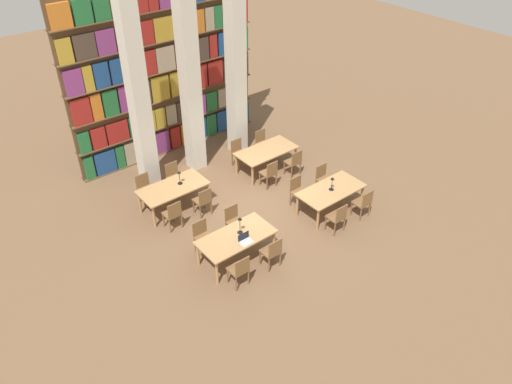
% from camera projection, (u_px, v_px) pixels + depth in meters
% --- Properties ---
extents(ground_plane, '(40.00, 40.00, 0.00)m').
position_uv_depth(ground_plane, '(253.00, 209.00, 14.24)').
color(ground_plane, brown).
extents(bookshelf_bank, '(6.43, 0.35, 5.50)m').
position_uv_depth(bookshelf_bank, '(166.00, 74.00, 15.47)').
color(bookshelf_bank, brown).
rests_on(bookshelf_bank, ground_plane).
extents(pillar_left, '(0.49, 0.49, 6.00)m').
position_uv_depth(pillar_left, '(137.00, 93.00, 13.52)').
color(pillar_left, beige).
rests_on(pillar_left, ground_plane).
extents(pillar_center, '(0.49, 0.49, 6.00)m').
position_uv_depth(pillar_center, '(190.00, 77.00, 14.36)').
color(pillar_center, beige).
rests_on(pillar_center, ground_plane).
extents(pillar_right, '(0.49, 0.49, 6.00)m').
position_uv_depth(pillar_right, '(236.00, 64.00, 15.20)').
color(pillar_right, beige).
rests_on(pillar_right, ground_plane).
extents(reading_table_0, '(1.90, 0.97, 0.73)m').
position_uv_depth(reading_table_0, '(236.00, 239.00, 12.18)').
color(reading_table_0, tan).
rests_on(reading_table_0, ground_plane).
extents(chair_0, '(0.42, 0.40, 0.90)m').
position_uv_depth(chair_0, '(239.00, 270.00, 11.54)').
color(chair_0, brown).
rests_on(chair_0, ground_plane).
extents(chair_1, '(0.42, 0.40, 0.90)m').
position_uv_depth(chair_1, '(203.00, 236.00, 12.52)').
color(chair_1, brown).
rests_on(chair_1, ground_plane).
extents(chair_2, '(0.42, 0.40, 0.90)m').
position_uv_depth(chair_2, '(272.00, 252.00, 12.04)').
color(chair_2, brown).
rests_on(chair_2, ground_plane).
extents(chair_3, '(0.42, 0.40, 0.90)m').
position_uv_depth(chair_3, '(234.00, 220.00, 13.02)').
color(chair_3, brown).
rests_on(chair_3, ground_plane).
extents(desk_lamp_0, '(0.14, 0.14, 0.48)m').
position_uv_depth(desk_lamp_0, '(240.00, 222.00, 12.05)').
color(desk_lamp_0, black).
rests_on(desk_lamp_0, reading_table_0).
extents(laptop, '(0.32, 0.22, 0.21)m').
position_uv_depth(laptop, '(245.00, 240.00, 11.96)').
color(laptop, silver).
rests_on(laptop, reading_table_0).
extents(reading_table_1, '(1.90, 0.97, 0.73)m').
position_uv_depth(reading_table_1, '(331.00, 192.00, 13.79)').
color(reading_table_1, tan).
rests_on(reading_table_1, ground_plane).
extents(chair_4, '(0.42, 0.40, 0.90)m').
position_uv_depth(chair_4, '(337.00, 217.00, 13.13)').
color(chair_4, brown).
rests_on(chair_4, ground_plane).
extents(chair_5, '(0.42, 0.40, 0.90)m').
position_uv_depth(chair_5, '(298.00, 191.00, 14.11)').
color(chair_5, brown).
rests_on(chair_5, ground_plane).
extents(chair_6, '(0.42, 0.40, 0.90)m').
position_uv_depth(chair_6, '(363.00, 203.00, 13.65)').
color(chair_6, brown).
rests_on(chair_6, ground_plane).
extents(chair_7, '(0.42, 0.40, 0.90)m').
position_uv_depth(chair_7, '(324.00, 178.00, 14.62)').
color(chair_7, brown).
rests_on(chair_7, ground_plane).
extents(desk_lamp_1, '(0.14, 0.14, 0.41)m').
position_uv_depth(desk_lamp_1, '(332.00, 181.00, 13.58)').
color(desk_lamp_1, black).
rests_on(desk_lamp_1, reading_table_1).
extents(reading_table_2, '(1.90, 0.97, 0.73)m').
position_uv_depth(reading_table_2, '(173.00, 189.00, 13.89)').
color(reading_table_2, tan).
rests_on(reading_table_2, ground_plane).
extents(chair_8, '(0.42, 0.40, 0.90)m').
position_uv_depth(chair_8, '(173.00, 214.00, 13.25)').
color(chair_8, brown).
rests_on(chair_8, ground_plane).
extents(chair_9, '(0.42, 0.40, 0.90)m').
position_uv_depth(chair_9, '(145.00, 188.00, 14.22)').
color(chair_9, brown).
rests_on(chair_9, ground_plane).
extents(chair_10, '(0.42, 0.40, 0.90)m').
position_uv_depth(chair_10, '(203.00, 200.00, 13.74)').
color(chair_10, brown).
rests_on(chair_10, ground_plane).
extents(chair_11, '(0.42, 0.40, 0.90)m').
position_uv_depth(chair_11, '(174.00, 176.00, 14.71)').
color(chair_11, brown).
rests_on(chair_11, ground_plane).
extents(desk_lamp_2, '(0.14, 0.14, 0.42)m').
position_uv_depth(desk_lamp_2, '(179.00, 175.00, 13.81)').
color(desk_lamp_2, black).
rests_on(desk_lamp_2, reading_table_2).
extents(reading_table_3, '(1.90, 0.97, 0.73)m').
position_uv_depth(reading_table_3, '(266.00, 152.00, 15.51)').
color(reading_table_3, tan).
rests_on(reading_table_3, ground_plane).
extents(chair_12, '(0.42, 0.40, 0.90)m').
position_uv_depth(chair_12, '(269.00, 173.00, 14.86)').
color(chair_12, brown).
rests_on(chair_12, ground_plane).
extents(chair_13, '(0.42, 0.40, 0.90)m').
position_uv_depth(chair_13, '(239.00, 152.00, 15.84)').
color(chair_13, brown).
rests_on(chair_13, ground_plane).
extents(chair_14, '(0.42, 0.40, 0.90)m').
position_uv_depth(chair_14, '(294.00, 162.00, 15.36)').
color(chair_14, brown).
rests_on(chair_14, ground_plane).
extents(chair_15, '(0.42, 0.40, 0.90)m').
position_uv_depth(chair_15, '(262.00, 142.00, 16.33)').
color(chair_15, brown).
rests_on(chair_15, ground_plane).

